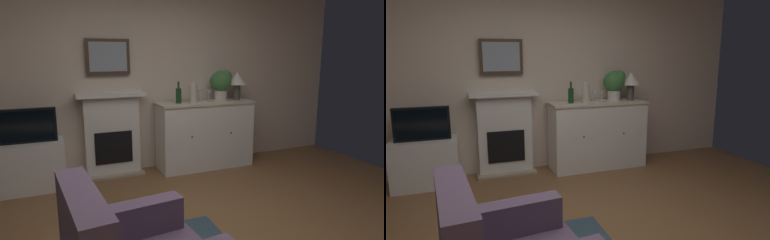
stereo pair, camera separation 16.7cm
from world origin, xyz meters
The scene contains 12 objects.
wall_rear centered at (0.00, 2.34, 1.33)m, with size 6.30×0.06×2.65m, color beige.
fireplace_unit centered at (-0.41, 2.22, 0.55)m, with size 0.87×0.30×1.10m.
framed_picture centered at (-0.41, 2.26, 1.55)m, with size 0.55×0.04×0.45m.
sideboard_cabinet centered at (0.85, 2.04, 0.47)m, with size 1.36×0.49×0.94m.
table_lamp centered at (1.36, 2.04, 1.22)m, with size 0.26×0.26×0.40m.
wine_bottle centered at (0.46, 2.03, 1.05)m, with size 0.08×0.08×0.29m.
wine_glass_left centered at (0.79, 2.04, 1.06)m, with size 0.07×0.07×0.16m.
wine_glass_center centered at (0.90, 2.01, 1.06)m, with size 0.07×0.07×0.16m.
vase_decorative centered at (0.65, 1.99, 1.08)m, with size 0.11×0.11×0.28m.
tv_cabinet centered at (-1.39, 2.05, 0.29)m, with size 0.75×0.42×0.58m.
tv_set centered at (-1.39, 2.03, 0.78)m, with size 0.62×0.07×0.40m.
potted_plant_small centered at (1.13, 2.09, 1.20)m, with size 0.30×0.30×0.43m.
Camera 2 is at (-0.93, -2.15, 1.57)m, focal length 30.96 mm.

